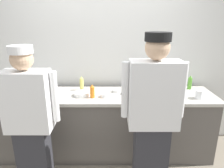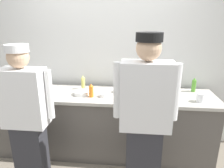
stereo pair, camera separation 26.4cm
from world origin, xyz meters
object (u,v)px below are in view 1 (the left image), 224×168
object	(u,v)px
squeeze_bottle_spare	(82,84)
ramekin_green_sauce	(105,95)
squeeze_bottle_secondary	(92,91)
deli_cup	(199,94)
plate_stack_front	(82,94)
ramekin_yellow_sauce	(116,91)
ramekin_orange_sauce	(150,97)
sheet_tray	(37,93)
mixing_bowl_steel	(162,89)
squeeze_bottle_primary	(190,83)
chefs_knife	(129,94)
chef_center	(153,116)
chef_near_left	(30,121)

from	to	relation	value
squeeze_bottle_spare	ramekin_green_sauce	distance (m)	0.43
squeeze_bottle_secondary	deli_cup	bearing A→B (deg)	-1.19
plate_stack_front	ramekin_yellow_sauce	bearing A→B (deg)	17.51
ramekin_orange_sauce	squeeze_bottle_secondary	bearing A→B (deg)	175.39
sheet_tray	ramekin_orange_sauce	size ratio (longest dim) A/B	4.29
mixing_bowl_steel	ramekin_orange_sauce	distance (m)	0.30
ramekin_green_sauce	deli_cup	xyz separation A→B (m)	(1.17, -0.05, 0.03)
squeeze_bottle_primary	chefs_knife	distance (m)	0.91
deli_cup	squeeze_bottle_secondary	bearing A→B (deg)	178.81
plate_stack_front	mixing_bowl_steel	xyz separation A→B (m)	(1.06, 0.09, 0.04)
sheet_tray	ramekin_orange_sauce	world-z (taller)	ramekin_orange_sauce
ramekin_yellow_sauce	ramekin_orange_sauce	distance (m)	0.49
sheet_tray	chefs_knife	distance (m)	1.24
ramekin_yellow_sauce	deli_cup	bearing A→B (deg)	-13.17
sheet_tray	deli_cup	bearing A→B (deg)	-4.82
ramekin_yellow_sauce	ramekin_orange_sauce	xyz separation A→B (m)	(0.41, -0.27, 0.00)
plate_stack_front	ramekin_yellow_sauce	size ratio (longest dim) A/B	2.01
sheet_tray	squeeze_bottle_primary	distance (m)	2.12
plate_stack_front	ramekin_orange_sauce	xyz separation A→B (m)	(0.86, -0.13, 0.00)
squeeze_bottle_secondary	ramekin_green_sauce	bearing A→B (deg)	7.86
squeeze_bottle_spare	chefs_knife	distance (m)	0.68
ramekin_green_sauce	ramekin_orange_sauce	bearing A→B (deg)	-8.05
deli_cup	chefs_knife	xyz separation A→B (m)	(-0.85, 0.14, -0.05)
squeeze_bottle_secondary	ramekin_yellow_sauce	size ratio (longest dim) A/B	1.69
mixing_bowl_steel	ramekin_green_sauce	distance (m)	0.78
chef_center	squeeze_bottle_secondary	world-z (taller)	chef_center
squeeze_bottle_primary	squeeze_bottle_spare	bearing A→B (deg)	-178.05
mixing_bowl_steel	squeeze_bottle_spare	size ratio (longest dim) A/B	1.92
mixing_bowl_steel	ramekin_orange_sauce	size ratio (longest dim) A/B	3.70
plate_stack_front	squeeze_bottle_secondary	xyz separation A→B (m)	(0.14, -0.07, 0.06)
sheet_tray	squeeze_bottle_primary	size ratio (longest dim) A/B	2.26
chef_near_left	deli_cup	distance (m)	1.98
mixing_bowl_steel	squeeze_bottle_secondary	distance (m)	0.93
squeeze_bottle_primary	squeeze_bottle_spare	distance (m)	1.53
sheet_tray	squeeze_bottle_spare	bearing A→B (deg)	13.83
mixing_bowl_steel	chefs_knife	distance (m)	0.45
chef_near_left	ramekin_yellow_sauce	bearing A→B (deg)	41.75
squeeze_bottle_primary	ramekin_orange_sauce	bearing A→B (deg)	-147.56
plate_stack_front	squeeze_bottle_spare	xyz separation A→B (m)	(-0.03, 0.22, 0.07)
mixing_bowl_steel	ramekin_yellow_sauce	xyz separation A→B (m)	(-0.61, 0.05, -0.04)
sheet_tray	ramekin_orange_sauce	distance (m)	1.49
squeeze_bottle_secondary	squeeze_bottle_spare	bearing A→B (deg)	120.75
plate_stack_front	squeeze_bottle_secondary	world-z (taller)	squeeze_bottle_secondary
squeeze_bottle_spare	ramekin_yellow_sauce	world-z (taller)	squeeze_bottle_spare
sheet_tray	deli_cup	distance (m)	2.10
squeeze_bottle_secondary	deli_cup	xyz separation A→B (m)	(1.33, -0.03, -0.03)
chef_center	deli_cup	distance (m)	0.89
squeeze_bottle_secondary	ramekin_yellow_sauce	distance (m)	0.38
chef_center	sheet_tray	xyz separation A→B (m)	(-1.41, 0.75, -0.03)
chef_near_left	mixing_bowl_steel	distance (m)	1.66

